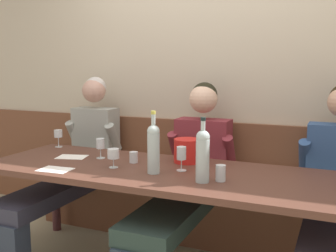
{
  "coord_description": "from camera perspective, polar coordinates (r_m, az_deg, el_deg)",
  "views": [
    {
      "loc": [
        1.0,
        -2.19,
        1.4
      ],
      "look_at": [
        -0.13,
        0.45,
        0.97
      ],
      "focal_mm": 43.32,
      "sensor_mm": 36.0,
      "label": 1
    }
  ],
  "objects": [
    {
      "name": "dining_table",
      "position": [
        2.63,
        -0.02,
        -7.73
      ],
      "size": [
        2.52,
        0.83,
        0.73
      ],
      "color": "#502E23",
      "rests_on": "ground"
    },
    {
      "name": "wine_glass_mid_right",
      "position": [
        2.68,
        -7.7,
        -3.95
      ],
      "size": [
        0.08,
        0.08,
        0.13
      ],
      "color": "silver",
      "rests_on": "dining_table"
    },
    {
      "name": "room_wall_back",
      "position": [
        3.43,
        6.39,
        8.49
      ],
      "size": [
        6.8,
        0.08,
        2.8
      ],
      "primitive_type": "cube",
      "color": "#C3B59D",
      "rests_on": "ground"
    },
    {
      "name": "wine_glass_mid_left",
      "position": [
        2.96,
        -9.49,
        -2.63
      ],
      "size": [
        0.06,
        0.06,
        0.15
      ],
      "color": "silver",
      "rests_on": "dining_table"
    },
    {
      "name": "wine_bottle_clear_water",
      "position": [
        2.33,
        4.9,
        -3.97
      ],
      "size": [
        0.08,
        0.08,
        0.38
      ],
      "color": "#AFC1C0",
      "rests_on": "dining_table"
    },
    {
      "name": "water_tumbler_center",
      "position": [
        2.81,
        -4.86,
        -4.4
      ],
      "size": [
        0.06,
        0.06,
        0.08
      ],
      "primitive_type": "cylinder",
      "color": "silver",
      "rests_on": "dining_table"
    },
    {
      "name": "wall_bench",
      "position": [
        3.37,
        4.73,
        -10.9
      ],
      "size": [
        2.82,
        0.42,
        0.94
      ],
      "color": "brown",
      "rests_on": "ground"
    },
    {
      "name": "wine_glass_center_front",
      "position": [
        2.58,
        1.9,
        -4.06
      ],
      "size": [
        0.06,
        0.06,
        0.16
      ],
      "color": "silver",
      "rests_on": "dining_table"
    },
    {
      "name": "tasting_sheet_left_guest",
      "position": [
        2.72,
        -15.59,
        -5.93
      ],
      "size": [
        0.22,
        0.16,
        0.0
      ],
      "primitive_type": "cube",
      "rotation": [
        0.0,
        0.0,
        0.07
      ],
      "color": "white",
      "rests_on": "dining_table"
    },
    {
      "name": "ice_bucket",
      "position": [
        2.81,
        2.71,
        -3.49
      ],
      "size": [
        0.18,
        0.18,
        0.16
      ],
      "primitive_type": "cylinder",
      "color": "red",
      "rests_on": "dining_table"
    },
    {
      "name": "water_tumbler_right",
      "position": [
        2.38,
        7.41,
        -6.59
      ],
      "size": [
        0.06,
        0.06,
        0.1
      ],
      "primitive_type": "cylinder",
      "color": "silver",
      "rests_on": "dining_table"
    },
    {
      "name": "person_right_seat",
      "position": [
        2.92,
        2.71,
        -6.94
      ],
      "size": [
        0.53,
        1.28,
        1.27
      ],
      "color": "#263441",
      "rests_on": "ground"
    },
    {
      "name": "person_center_left_seat",
      "position": [
        3.4,
        -13.35,
        -4.82
      ],
      "size": [
        0.49,
        1.27,
        1.3
      ],
      "color": "#272F3E",
      "rests_on": "ground"
    },
    {
      "name": "tasting_sheet_right_guest",
      "position": [
        3.06,
        -13.37,
        -4.26
      ],
      "size": [
        0.24,
        0.2,
        0.0
      ],
      "primitive_type": "cube",
      "rotation": [
        0.0,
        0.0,
        0.26
      ],
      "color": "white",
      "rests_on": "dining_table"
    },
    {
      "name": "wine_bottle_amber_mid",
      "position": [
        2.51,
        -2.05,
        -2.99
      ],
      "size": [
        0.08,
        0.08,
        0.39
      ],
      "color": "#B2C6C4",
      "rests_on": "dining_table"
    },
    {
      "name": "wine_glass_by_bottle",
      "position": [
        3.44,
        -15.19,
        -1.14
      ],
      "size": [
        0.07,
        0.07,
        0.14
      ],
      "color": "silver",
      "rests_on": "dining_table"
    },
    {
      "name": "wood_wainscot_panel",
      "position": [
        3.5,
        5.87,
        -6.94
      ],
      "size": [
        6.8,
        0.03,
        0.94
      ],
      "primitive_type": "cube",
      "color": "brown",
      "rests_on": "ground"
    }
  ]
}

